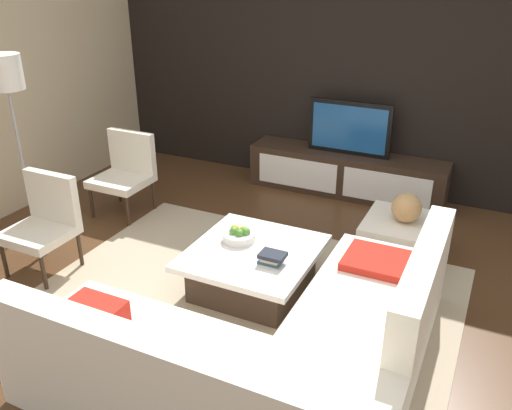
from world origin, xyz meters
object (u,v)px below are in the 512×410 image
(accent_chair_near, at_px, (45,218))
(decorative_ball, at_px, (407,208))
(fruit_bowl, at_px, (239,235))
(sectional_couch, at_px, (273,352))
(media_console, at_px, (346,174))
(television, at_px, (350,128))
(floor_lamp, at_px, (7,85))
(book_stack, at_px, (272,257))
(accent_chair_far, at_px, (126,169))
(ottoman, at_px, (402,241))
(coffee_table, at_px, (253,269))

(accent_chair_near, relative_size, decorative_ball, 3.25)
(accent_chair_near, distance_m, decorative_ball, 3.19)
(decorative_ball, bearing_deg, fruit_bowl, -142.31)
(fruit_bowl, height_order, decorative_ball, decorative_ball)
(sectional_couch, bearing_deg, media_console, 98.85)
(television, relative_size, sectional_couch, 0.40)
(floor_lamp, distance_m, book_stack, 2.93)
(media_console, height_order, floor_lamp, floor_lamp)
(accent_chair_far, bearing_deg, ottoman, 3.52)
(coffee_table, distance_m, ottoman, 1.45)
(sectional_couch, bearing_deg, floor_lamp, 162.69)
(media_console, relative_size, accent_chair_near, 2.63)
(decorative_ball, distance_m, book_stack, 1.40)
(coffee_table, distance_m, floor_lamp, 2.82)
(media_console, relative_size, decorative_ball, 8.54)
(accent_chair_near, relative_size, floor_lamp, 0.49)
(coffee_table, distance_m, book_stack, 0.34)
(fruit_bowl, bearing_deg, ottoman, 37.69)
(media_console, distance_m, accent_chair_far, 2.51)
(ottoman, distance_m, decorative_ball, 0.33)
(television, relative_size, fruit_bowl, 3.39)
(television, distance_m, floor_lamp, 3.54)
(book_stack, bearing_deg, coffee_table, 152.09)
(coffee_table, bearing_deg, book_stack, -27.91)
(media_console, xyz_separation_m, accent_chair_near, (-1.90, -2.75, 0.24))
(sectional_couch, height_order, accent_chair_far, accent_chair_far)
(ottoman, relative_size, accent_chair_far, 0.80)
(sectional_couch, height_order, book_stack, sectional_couch)
(accent_chair_near, bearing_deg, ottoman, 37.24)
(floor_lamp, xyz_separation_m, ottoman, (3.53, 1.02, -1.30))
(floor_lamp, bearing_deg, book_stack, -2.64)
(accent_chair_near, bearing_deg, decorative_ball, 37.24)
(television, bearing_deg, media_console, -90.00)
(television, bearing_deg, sectional_couch, -81.15)
(book_stack, bearing_deg, accent_chair_near, -170.64)
(fruit_bowl, xyz_separation_m, decorative_ball, (1.20, 0.93, 0.10))
(sectional_couch, distance_m, accent_chair_near, 2.47)
(fruit_bowl, bearing_deg, accent_chair_near, -161.25)
(fruit_bowl, distance_m, book_stack, 0.46)
(media_console, relative_size, floor_lamp, 1.29)
(accent_chair_far, bearing_deg, book_stack, -24.14)
(television, height_order, coffee_table, television)
(fruit_bowl, relative_size, book_stack, 1.34)
(ottoman, bearing_deg, accent_chair_near, -152.37)
(ottoman, relative_size, fruit_bowl, 2.50)
(coffee_table, bearing_deg, television, 87.51)
(floor_lamp, xyz_separation_m, book_stack, (2.73, -0.13, -1.07))
(coffee_table, height_order, ottoman, ottoman)
(television, height_order, floor_lamp, floor_lamp)
(floor_lamp, height_order, accent_chair_far, floor_lamp)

